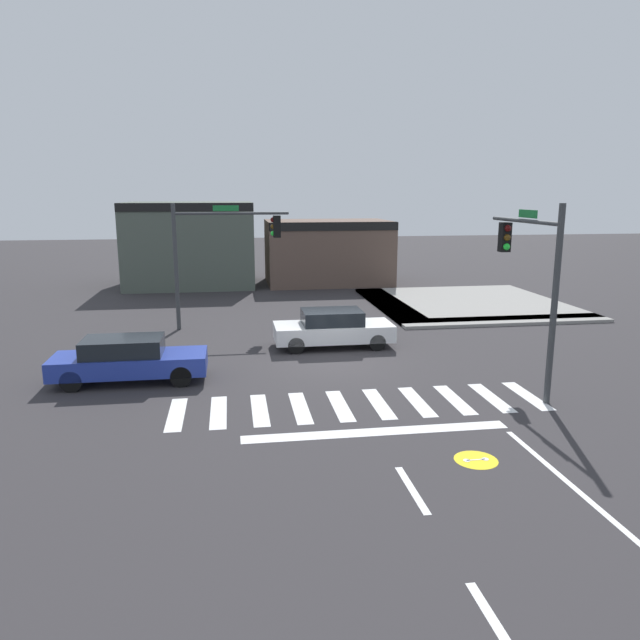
{
  "coord_description": "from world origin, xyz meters",
  "views": [
    {
      "loc": [
        -3.51,
        -20.2,
        5.91
      ],
      "look_at": [
        -0.27,
        1.26,
        1.25
      ],
      "focal_mm": 33.45,
      "sensor_mm": 36.0,
      "label": 1
    }
  ],
  "objects_px": {
    "traffic_signal_southeast": "(531,265)",
    "car_white": "(333,328)",
    "traffic_signal_northwest": "(221,243)",
    "car_blue": "(128,359)"
  },
  "relations": [
    {
      "from": "traffic_signal_southeast",
      "to": "traffic_signal_northwest",
      "type": "height_order",
      "value": "traffic_signal_southeast"
    },
    {
      "from": "car_white",
      "to": "car_blue",
      "type": "bearing_deg",
      "value": -154.76
    },
    {
      "from": "traffic_signal_southeast",
      "to": "car_white",
      "type": "xyz_separation_m",
      "value": [
        -4.97,
        5.71,
        -3.05
      ]
    },
    {
      "from": "traffic_signal_northwest",
      "to": "car_white",
      "type": "distance_m",
      "value": 6.57
    },
    {
      "from": "traffic_signal_northwest",
      "to": "car_blue",
      "type": "distance_m",
      "value": 8.48
    },
    {
      "from": "traffic_signal_northwest",
      "to": "car_blue",
      "type": "xyz_separation_m",
      "value": [
        -2.92,
        -7.36,
        -3.04
      ]
    },
    {
      "from": "traffic_signal_northwest",
      "to": "car_white",
      "type": "xyz_separation_m",
      "value": [
        4.24,
        -3.98,
        -3.04
      ]
    },
    {
      "from": "traffic_signal_southeast",
      "to": "car_blue",
      "type": "xyz_separation_m",
      "value": [
        -12.13,
        2.33,
        -3.05
      ]
    },
    {
      "from": "traffic_signal_northwest",
      "to": "car_blue",
      "type": "bearing_deg",
      "value": -111.64
    },
    {
      "from": "car_blue",
      "to": "car_white",
      "type": "xyz_separation_m",
      "value": [
        7.16,
        3.38,
        0.0
      ]
    }
  ]
}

